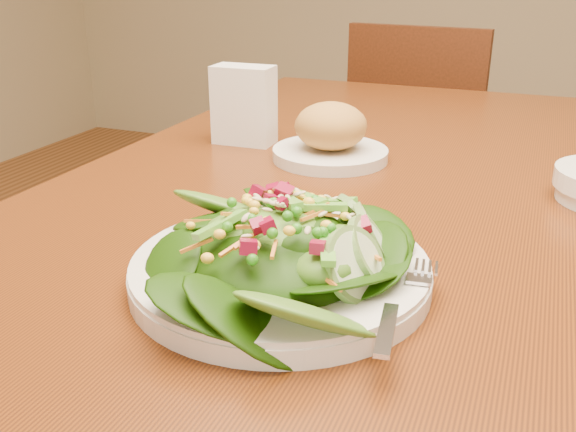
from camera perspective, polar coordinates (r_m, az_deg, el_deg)
The scene contains 5 objects.
dining_table at distance 0.93m, azimuth 9.27°, elevation -2.96°, with size 0.90×1.40×0.75m.
chair_far at distance 1.97m, azimuth 11.66°, elevation 4.66°, with size 0.44×0.44×0.87m.
salad_plate at distance 0.60m, azimuth 0.16°, elevation -3.52°, with size 0.29×0.28×0.08m.
bread_plate at distance 0.97m, azimuth 3.80°, elevation 7.04°, with size 0.17×0.17×0.09m.
napkin_holder at distance 1.06m, azimuth -3.94°, elevation 10.00°, with size 0.10×0.06×0.13m.
Camera 1 is at (0.17, -0.83, 1.04)m, focal length 40.00 mm.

